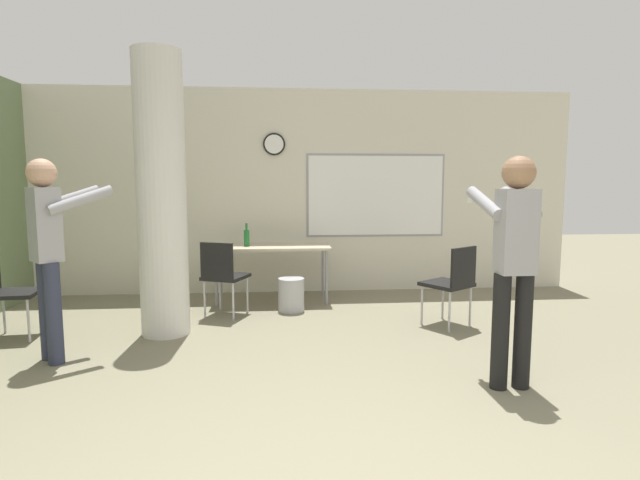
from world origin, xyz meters
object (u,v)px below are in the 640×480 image
object	(u,v)px
chair_table_left	(223,273)
person_playing_side	(513,254)
chair_mid_room	(452,280)
folding_table	(272,250)
chair_by_left_wall	(6,288)
bottle_on_table	(247,237)
person_watching_back	(50,244)

from	to	relation	value
chair_table_left	person_playing_side	distance (m)	3.25
chair_table_left	chair_mid_room	size ratio (longest dim) A/B	1.00
folding_table	person_playing_side	distance (m)	3.42
chair_by_left_wall	chair_mid_room	size ratio (longest dim) A/B	1.00
chair_mid_room	chair_table_left	bearing A→B (deg)	165.89
bottle_on_table	person_playing_side	bearing A→B (deg)	-53.62
bottle_on_table	chair_by_left_wall	world-z (taller)	bottle_on_table
chair_mid_room	person_playing_side	bearing A→B (deg)	-94.24
bottle_on_table	folding_table	bearing A→B (deg)	2.76
chair_table_left	chair_mid_room	world-z (taller)	same
person_watching_back	chair_table_left	bearing A→B (deg)	45.64
folding_table	chair_table_left	world-z (taller)	chair_table_left
chair_table_left	folding_table	bearing A→B (deg)	51.99
folding_table	chair_by_left_wall	xyz separation A→B (m)	(-2.59, -1.34, -0.16)
bottle_on_table	person_watching_back	bearing A→B (deg)	-127.19
bottle_on_table	chair_mid_room	xyz separation A→B (m)	(2.23, -1.31, -0.33)
folding_table	chair_by_left_wall	bearing A→B (deg)	-152.61
chair_mid_room	person_playing_side	world-z (taller)	person_playing_side
folding_table	person_watching_back	distance (m)	2.76
bottle_on_table	chair_by_left_wall	distance (m)	2.65
chair_table_left	person_watching_back	size ratio (longest dim) A/B	0.50
person_playing_side	folding_table	bearing A→B (deg)	121.93
folding_table	chair_by_left_wall	world-z (taller)	chair_by_left_wall
bottle_on_table	chair_table_left	xyz separation A→B (m)	(-0.23, -0.69, -0.33)
folding_table	person_playing_side	bearing A→B (deg)	-58.07
chair_table_left	person_playing_side	xyz separation A→B (m)	(2.35, -2.18, 0.50)
chair_by_left_wall	person_watching_back	world-z (taller)	person_watching_back
bottle_on_table	person_watching_back	xyz separation A→B (m)	(-1.53, -2.01, 0.18)
folding_table	bottle_on_table	size ratio (longest dim) A/B	5.05
folding_table	person_playing_side	xyz separation A→B (m)	(1.80, -2.89, 0.35)
chair_table_left	person_playing_side	size ratio (longest dim) A/B	0.50
chair_mid_room	person_watching_back	xyz separation A→B (m)	(-3.76, -0.70, 0.51)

